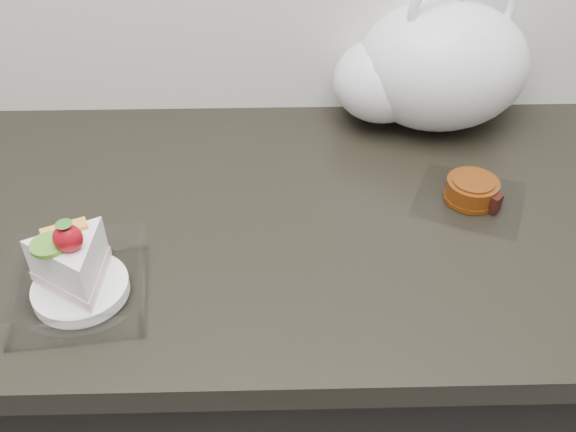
# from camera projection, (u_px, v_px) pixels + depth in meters

# --- Properties ---
(counter) EXTENTS (2.04, 0.64, 0.90)m
(counter) POSITION_uv_depth(u_px,v_px,m) (265.00, 387.00, 1.26)
(counter) COLOR black
(counter) RESTS_ON ground
(cake_tray) EXTENTS (0.19, 0.19, 0.13)m
(cake_tray) POSITION_uv_depth(u_px,v_px,m) (77.00, 277.00, 0.82)
(cake_tray) COLOR white
(cake_tray) RESTS_ON counter
(mooncake_wrap) EXTENTS (0.21, 0.20, 0.04)m
(mooncake_wrap) POSITION_uv_depth(u_px,v_px,m) (472.00, 192.00, 0.99)
(mooncake_wrap) COLOR white
(mooncake_wrap) RESTS_ON counter
(plastic_bag) EXTENTS (0.38, 0.30, 0.27)m
(plastic_bag) POSITION_uv_depth(u_px,v_px,m) (430.00, 68.00, 1.10)
(plastic_bag) COLOR white
(plastic_bag) RESTS_ON counter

